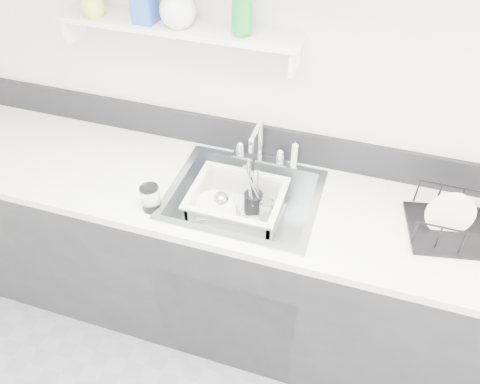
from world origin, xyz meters
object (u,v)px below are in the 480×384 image
(sink, at_px, (243,210))
(dish_rack, at_px, (462,220))
(counter_run, at_px, (243,263))
(wash_tub, at_px, (237,205))

(sink, distance_m, dish_rack, 0.88)
(counter_run, distance_m, wash_tub, 0.37)
(counter_run, bearing_deg, sink, 0.00)
(wash_tub, bearing_deg, sink, -26.54)
(counter_run, relative_size, wash_tub, 7.90)
(wash_tub, xyz_separation_m, dish_rack, (0.90, 0.03, 0.16))
(sink, relative_size, wash_tub, 1.58)
(sink, bearing_deg, wash_tub, 153.46)
(dish_rack, bearing_deg, wash_tub, 171.30)
(counter_run, height_order, wash_tub, counter_run)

